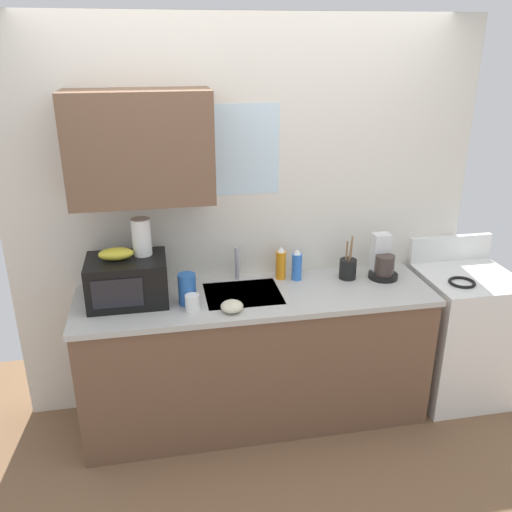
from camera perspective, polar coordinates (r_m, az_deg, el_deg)
name	(u,v)px	position (r m, az deg, el deg)	size (l,w,h in m)	color
kitchen_wall_assembly	(229,210)	(3.43, -2.82, 4.86)	(2.96, 0.42, 2.50)	silver
counter_unit	(256,356)	(3.54, -0.03, -10.44)	(2.19, 0.63, 0.90)	brown
sink_faucet	(237,263)	(3.48, -2.01, -0.79)	(0.03, 0.03, 0.22)	#B2B5BA
stove_range	(461,334)	(4.03, 20.71, -7.70)	(0.60, 0.60, 1.08)	white
microwave	(127,280)	(3.27, -13.37, -2.50)	(0.46, 0.35, 0.27)	black
banana_bunch	(116,254)	(3.21, -14.52, 0.22)	(0.20, 0.11, 0.07)	gold
paper_towel_roll	(142,237)	(3.22, -11.94, 1.97)	(0.11, 0.11, 0.22)	white
coffee_maker	(382,261)	(3.62, 13.14, -0.55)	(0.19, 0.21, 0.28)	black
dish_soap_bottle_orange	(281,264)	(3.50, 2.62, -0.80)	(0.07, 0.07, 0.22)	orange
dish_soap_bottle_blue	(297,265)	(3.49, 4.32, -0.98)	(0.07, 0.07, 0.21)	blue
cereal_canister	(187,289)	(3.19, -7.25, -3.46)	(0.10, 0.10, 0.19)	#2659A5
mug_white	(192,303)	(3.13, -6.71, -4.89)	(0.08, 0.08, 0.10)	white
utensil_crock	(348,268)	(3.56, 9.63, -1.26)	(0.11, 0.11, 0.29)	black
small_bowl	(232,306)	(3.11, -2.54, -5.31)	(0.13, 0.13, 0.07)	beige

